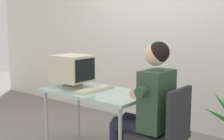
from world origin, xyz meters
name	(u,v)px	position (x,y,z in m)	size (l,w,h in m)	color
wall_back	(181,20)	(0.30, 1.40, 1.50)	(8.00, 0.10, 3.00)	silver
desk	(96,96)	(0.00, 0.00, 0.67)	(1.18, 0.64, 0.73)	#B7B7BC
crt_monitor	(72,69)	(-0.35, -0.01, 0.94)	(0.41, 0.35, 0.37)	beige
keyboard	(95,89)	(-0.01, -0.01, 0.74)	(0.17, 0.48, 0.03)	beige
office_chair	(165,130)	(0.87, -0.04, 0.49)	(0.46, 0.46, 0.89)	#4C4C51
person_seated	(147,104)	(0.68, -0.04, 0.70)	(0.71, 0.55, 1.30)	#334C38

